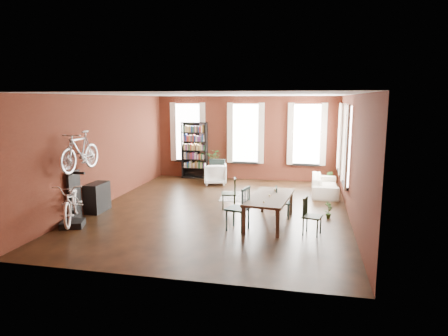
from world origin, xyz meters
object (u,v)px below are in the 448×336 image
(white_armchair, at_px, (215,173))
(bicycle_floor, at_px, (71,184))
(dining_chair_c, at_px, (312,216))
(cream_sofa, at_px, (325,182))
(plant_stand, at_px, (215,173))
(dining_chair_b, at_px, (229,194))
(bookshelf, at_px, (195,150))
(dining_table, at_px, (269,210))
(console_table, at_px, (97,197))
(dining_chair_d, at_px, (282,202))
(dining_chair_a, at_px, (238,208))
(bike_trainer, at_px, (73,224))

(white_armchair, height_order, bicycle_floor, bicycle_floor)
(dining_chair_c, bearing_deg, cream_sofa, 8.66)
(plant_stand, bearing_deg, white_armchair, -74.83)
(white_armchair, relative_size, bicycle_floor, 0.44)
(dining_chair_b, xyz_separation_m, white_armchair, (-1.16, 3.22, -0.03))
(bookshelf, height_order, cream_sofa, bookshelf)
(dining_chair_c, relative_size, bicycle_floor, 0.46)
(dining_table, height_order, console_table, console_table)
(bookshelf, xyz_separation_m, console_table, (-1.28, -5.20, -0.70))
(white_armchair, distance_m, cream_sofa, 3.96)
(dining_table, xyz_separation_m, bicycle_floor, (-4.63, -1.29, 0.73))
(dining_chair_c, distance_m, plant_stand, 6.67)
(dining_chair_b, relative_size, plant_stand, 1.63)
(console_table, bearing_deg, bicycle_floor, -84.24)
(dining_chair_d, xyz_separation_m, bicycle_floor, (-4.91, -1.87, 0.67))
(cream_sofa, height_order, bicycle_floor, bicycle_floor)
(dining_chair_a, distance_m, dining_chair_d, 1.56)
(dining_chair_a, height_order, plant_stand, dining_chair_a)
(bookshelf, distance_m, white_armchair, 1.58)
(dining_chair_b, bearing_deg, bicycle_floor, -67.03)
(dining_chair_a, distance_m, cream_sofa, 4.75)
(dining_table, height_order, dining_chair_c, dining_chair_c)
(dining_chair_a, distance_m, bookshelf, 6.59)
(cream_sofa, height_order, plant_stand, cream_sofa)
(dining_table, distance_m, dining_chair_a, 0.95)
(dining_chair_c, bearing_deg, bike_trainer, 110.91)
(cream_sofa, relative_size, plant_stand, 3.86)
(dining_chair_c, height_order, bicycle_floor, bicycle_floor)
(dining_table, height_order, bicycle_floor, bicycle_floor)
(dining_chair_b, xyz_separation_m, bookshelf, (-2.22, 4.16, 0.66))
(dining_chair_b, relative_size, bike_trainer, 1.69)
(dining_chair_b, relative_size, bookshelf, 0.40)
(white_armchair, relative_size, cream_sofa, 0.40)
(bike_trainer, bearing_deg, white_armchair, 68.38)
(dining_table, relative_size, cream_sofa, 0.99)
(dining_chair_a, xyz_separation_m, plant_stand, (-1.91, 5.61, -0.25))
(dining_chair_c, distance_m, bike_trainer, 5.76)
(dining_chair_a, height_order, dining_chair_c, dining_chair_a)
(dining_chair_a, bearing_deg, bicycle_floor, -65.87)
(white_armchair, bearing_deg, dining_chair_b, 96.05)
(dining_chair_b, xyz_separation_m, bike_trainer, (-3.40, -2.42, -0.36))
(bike_trainer, relative_size, plant_stand, 0.96)
(bicycle_floor, bearing_deg, bike_trainer, 143.72)
(bookshelf, bearing_deg, cream_sofa, -18.95)
(white_armchair, bearing_deg, bookshelf, -55.45)
(bookshelf, distance_m, console_table, 5.40)
(dining_chair_b, xyz_separation_m, dining_chair_c, (2.31, -1.76, -0.01))
(dining_chair_a, height_order, bicycle_floor, bicycle_floor)
(white_armchair, height_order, console_table, white_armchair)
(dining_chair_b, height_order, dining_chair_c, dining_chair_b)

